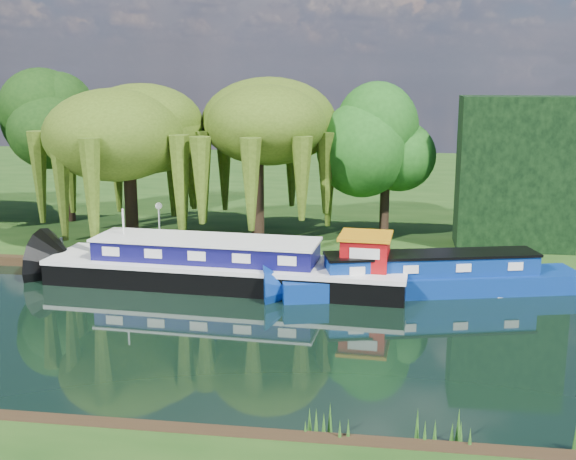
# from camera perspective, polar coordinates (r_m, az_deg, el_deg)

# --- Properties ---
(ground) EXTENTS (120.00, 120.00, 0.00)m
(ground) POSITION_cam_1_polar(r_m,az_deg,el_deg) (29.74, -17.28, -7.19)
(ground) COLOR black
(far_bank) EXTENTS (120.00, 52.00, 0.45)m
(far_bank) POSITION_cam_1_polar(r_m,az_deg,el_deg) (61.22, -3.63, 3.50)
(far_bank) COLOR #173A0F
(far_bank) RESTS_ON ground
(dutch_barge) EXTENTS (16.91, 4.79, 3.53)m
(dutch_barge) POSITION_cam_1_polar(r_m,az_deg,el_deg) (33.51, -4.72, -2.89)
(dutch_barge) COLOR black
(dutch_barge) RESTS_ON ground
(narrowboat) EXTENTS (13.58, 5.52, 1.96)m
(narrowboat) POSITION_cam_1_polar(r_m,az_deg,el_deg) (32.91, 11.22, -3.69)
(narrowboat) COLOR navy
(narrowboat) RESTS_ON ground
(white_cruiser) EXTENTS (2.60, 2.42, 1.11)m
(white_cruiser) POSITION_cam_1_polar(r_m,az_deg,el_deg) (33.71, 15.59, -4.77)
(white_cruiser) COLOR silver
(white_cruiser) RESTS_ON ground
(willow_left) EXTENTS (6.77, 6.77, 8.12)m
(willow_left) POSITION_cam_1_polar(r_m,az_deg,el_deg) (39.77, -12.53, 7.30)
(willow_left) COLOR black
(willow_left) RESTS_ON far_bank
(willow_right) EXTENTS (6.63, 6.63, 8.08)m
(willow_right) POSITION_cam_1_polar(r_m,az_deg,el_deg) (39.17, -2.46, 7.50)
(willow_right) COLOR black
(willow_right) RESTS_ON far_bank
(tree_far_mid) EXTENTS (5.27, 5.27, 8.63)m
(tree_far_mid) POSITION_cam_1_polar(r_m,az_deg,el_deg) (46.92, -17.21, 7.84)
(tree_far_mid) COLOR black
(tree_far_mid) RESTS_ON far_bank
(tree_far_right) EXTENTS (4.57, 4.57, 7.47)m
(tree_far_right) POSITION_cam_1_polar(r_m,az_deg,el_deg) (40.08, 7.76, 6.44)
(tree_far_right) COLOR black
(tree_far_right) RESTS_ON far_bank
(conifer_hedge) EXTENTS (6.00, 3.00, 8.00)m
(conifer_hedge) POSITION_cam_1_polar(r_m,az_deg,el_deg) (40.06, 17.56, 4.32)
(conifer_hedge) COLOR black
(conifer_hedge) RESTS_ON far_bank
(lamppost) EXTENTS (0.36, 0.36, 2.56)m
(lamppost) POSITION_cam_1_polar(r_m,az_deg,el_deg) (38.34, -10.16, 1.29)
(lamppost) COLOR silver
(lamppost) RESTS_ON far_bank
(mooring_posts) EXTENTS (19.16, 0.16, 1.00)m
(mooring_posts) POSITION_cam_1_polar(r_m,az_deg,el_deg) (37.06, -12.55, -1.53)
(mooring_posts) COLOR silver
(mooring_posts) RESTS_ON far_bank
(reeds_near) EXTENTS (33.70, 1.50, 1.10)m
(reeds_near) POSITION_cam_1_polar(r_m,az_deg,el_deg) (20.62, -8.77, -14.06)
(reeds_near) COLOR #1D4F15
(reeds_near) RESTS_ON ground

